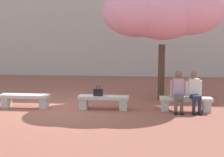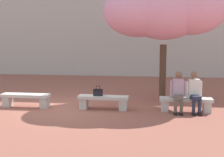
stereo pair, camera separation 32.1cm
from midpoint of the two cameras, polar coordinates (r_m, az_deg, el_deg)
The scene contains 8 objects.
ground_plane at distance 10.55m, azimuth -9.65°, elevation -5.43°, with size 100.00×100.00×0.00m, color #8E5142.
stone_bench_near_west at distance 10.90m, azimuth -16.45°, elevation -3.61°, with size 1.66×0.45×0.45m.
stone_bench_center at distance 10.23m, azimuth -2.49°, elevation -4.04°, with size 1.66×0.45×0.45m.
stone_bench_near_east at distance 10.22m, azimuth 12.43°, elevation -4.23°, with size 1.66×0.45×0.45m.
person_seated_left at distance 10.06m, azimuth 11.16°, elevation -2.06°, with size 0.51×0.69×1.29m.
person_seated_right at distance 10.13m, azimuth 13.95°, elevation -2.09°, with size 0.51×0.71×1.29m.
handbag at distance 10.19m, azimuth -3.46°, elevation -2.48°, with size 0.30×0.15×0.34m.
cherry_tree_main at distance 11.62m, azimuth 8.53°, elevation 12.40°, with size 4.46×2.76×4.43m.
Camera 1 is at (2.51, -9.92, 2.46)m, focal length 50.00 mm.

